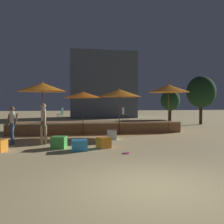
# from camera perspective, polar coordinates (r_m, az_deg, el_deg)

# --- Properties ---
(ground_plane) EXTENTS (120.00, 120.00, 0.00)m
(ground_plane) POSITION_cam_1_polar(r_m,az_deg,el_deg) (5.98, 9.22, -16.59)
(ground_plane) COLOR tan
(wooden_deck) EXTENTS (10.92, 3.14, 0.72)m
(wooden_deck) POSITION_cam_1_polar(r_m,az_deg,el_deg) (16.91, -3.92, -3.39)
(wooden_deck) COLOR olive
(wooden_deck) RESTS_ON ground
(patio_umbrella_0) EXTENTS (2.86, 2.86, 3.19)m
(patio_umbrella_0) POSITION_cam_1_polar(r_m,az_deg,el_deg) (15.23, -15.63, 5.48)
(patio_umbrella_0) COLOR brown
(patio_umbrella_0) RESTS_ON ground
(patio_umbrella_1) EXTENTS (2.38, 2.38, 2.68)m
(patio_umbrella_1) POSITION_cam_1_polar(r_m,az_deg,el_deg) (15.15, -6.66, 3.89)
(patio_umbrella_1) COLOR brown
(patio_umbrella_1) RESTS_ON ground
(patio_umbrella_2) EXTENTS (2.74, 2.74, 2.86)m
(patio_umbrella_2) POSITION_cam_1_polar(r_m,az_deg,el_deg) (15.51, 1.69, 4.34)
(patio_umbrella_2) COLOR brown
(patio_umbrella_2) RESTS_ON ground
(patio_umbrella_3) EXTENTS (2.68, 2.68, 3.18)m
(patio_umbrella_3) POSITION_cam_1_polar(r_m,az_deg,el_deg) (16.56, 12.81, 5.25)
(patio_umbrella_3) COLOR brown
(patio_umbrella_3) RESTS_ON ground
(cube_seat_0) EXTENTS (0.70, 0.70, 0.50)m
(cube_seat_0) POSITION_cam_1_polar(r_m,az_deg,el_deg) (10.92, -12.03, -6.77)
(cube_seat_0) COLOR #4CC651
(cube_seat_0) RESTS_ON ground
(cube_seat_2) EXTENTS (0.59, 0.59, 0.50)m
(cube_seat_2) POSITION_cam_1_polar(r_m,az_deg,el_deg) (13.28, -0.06, -5.17)
(cube_seat_2) COLOR white
(cube_seat_2) RESTS_ON ground
(cube_seat_3) EXTENTS (0.62, 0.62, 0.43)m
(cube_seat_3) POSITION_cam_1_polar(r_m,az_deg,el_deg) (10.26, -7.44, -7.50)
(cube_seat_3) COLOR #2D9EDB
(cube_seat_3) RESTS_ON ground
(cube_seat_4) EXTENTS (0.65, 0.65, 0.45)m
(cube_seat_4) POSITION_cam_1_polar(r_m,az_deg,el_deg) (10.72, -1.94, -7.01)
(cube_seat_4) COLOR orange
(cube_seat_4) RESTS_ON ground
(person_0) EXTENTS (0.55, 0.30, 1.76)m
(person_0) POSITION_cam_1_polar(r_m,az_deg,el_deg) (12.47, -21.85, -2.49)
(person_0) COLOR #2D4C7F
(person_0) RESTS_ON ground
(person_1) EXTENTS (0.30, 0.52, 1.90)m
(person_1) POSITION_cam_1_polar(r_m,az_deg,el_deg) (11.93, -15.41, -2.09)
(person_1) COLOR tan
(person_1) RESTS_ON ground
(bistro_chair_0) EXTENTS (0.45, 0.44, 0.90)m
(bistro_chair_0) POSITION_cam_1_polar(r_m,az_deg,el_deg) (17.29, -11.54, -0.18)
(bistro_chair_0) COLOR #1E4C47
(bistro_chair_0) RESTS_ON wooden_deck
(bistro_chair_1) EXTENTS (0.48, 0.48, 0.90)m
(bistro_chair_1) POSITION_cam_1_polar(r_m,az_deg,el_deg) (16.67, 2.77, -0.22)
(bistro_chair_1) COLOR #47474C
(bistro_chair_1) RESTS_ON wooden_deck
(frisbee_disc) EXTENTS (0.27, 0.27, 0.03)m
(frisbee_disc) POSITION_cam_1_polar(r_m,az_deg,el_deg) (9.59, 3.29, -9.34)
(frisbee_disc) COLOR #E54C99
(frisbee_disc) RESTS_ON ground
(background_tree_0) EXTENTS (2.58, 2.58, 4.37)m
(background_tree_0) POSITION_cam_1_polar(r_m,az_deg,el_deg) (23.99, 19.68, 4.32)
(background_tree_0) COLOR #3D2B1C
(background_tree_0) RESTS_ON ground
(background_tree_2) EXTENTS (2.04, 2.04, 3.35)m
(background_tree_2) POSITION_cam_1_polar(r_m,az_deg,el_deg) (27.47, 13.16, 2.58)
(background_tree_2) COLOR #3D2B1C
(background_tree_2) RESTS_ON ground
(distant_building) EXTENTS (8.67, 4.86, 8.69)m
(distant_building) POSITION_cam_1_polar(r_m,az_deg,el_deg) (34.18, -2.25, 6.08)
(distant_building) COLOR #4C5666
(distant_building) RESTS_ON ground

